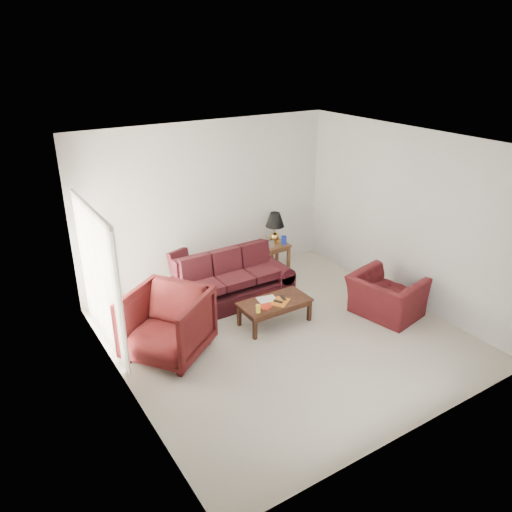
% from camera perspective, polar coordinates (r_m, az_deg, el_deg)
% --- Properties ---
extents(floor, '(5.00, 5.00, 0.00)m').
position_cam_1_polar(floor, '(7.94, 3.31, -9.05)').
color(floor, beige).
rests_on(floor, ground).
extents(blinds, '(0.10, 2.00, 2.16)m').
position_cam_1_polar(blinds, '(7.59, -17.56, -2.54)').
color(blinds, silver).
rests_on(blinds, ground).
extents(sofa, '(2.14, 0.96, 0.87)m').
position_cam_1_polar(sofa, '(8.68, -2.76, -2.75)').
color(sofa, black).
rests_on(sofa, ground).
extents(throw_pillow, '(0.44, 0.30, 0.42)m').
position_cam_1_polar(throw_pillow, '(8.87, -8.79, -0.60)').
color(throw_pillow, black).
rests_on(throw_pillow, sofa).
extents(end_table, '(0.53, 0.53, 0.55)m').
position_cam_1_polar(end_table, '(10.01, 2.10, -0.04)').
color(end_table, '#482F18').
rests_on(end_table, ground).
extents(table_lamp, '(0.48, 0.48, 0.62)m').
position_cam_1_polar(table_lamp, '(9.86, 2.16, 3.24)').
color(table_lamp, gold).
rests_on(table_lamp, end_table).
extents(clock, '(0.15, 0.06, 0.14)m').
position_cam_1_polar(clock, '(9.69, 1.68, 1.36)').
color(clock, silver).
rests_on(clock, end_table).
extents(blue_canister, '(0.14, 0.14, 0.17)m').
position_cam_1_polar(blue_canister, '(9.86, 3.22, 1.82)').
color(blue_canister, '#1C30B9').
rests_on(blue_canister, end_table).
extents(picture_frame, '(0.18, 0.21, 0.06)m').
position_cam_1_polar(picture_frame, '(9.94, 0.95, 2.05)').
color(picture_frame, '#ADADB1').
rests_on(picture_frame, end_table).
extents(floor_lamp, '(0.33, 0.33, 1.61)m').
position_cam_1_polar(floor_lamp, '(8.57, -16.77, -1.42)').
color(floor_lamp, white).
rests_on(floor_lamp, ground).
extents(armchair_left, '(1.53, 1.53, 1.01)m').
position_cam_1_polar(armchair_left, '(7.36, -10.14, -7.68)').
color(armchair_left, '#3E0E0E').
rests_on(armchair_left, ground).
extents(armchair_right, '(1.15, 1.26, 0.71)m').
position_cam_1_polar(armchair_right, '(8.59, 14.62, -4.45)').
color(armchair_right, '#420F12').
rests_on(armchair_right, ground).
extents(coffee_table, '(1.24, 0.78, 0.40)m').
position_cam_1_polar(coffee_table, '(8.16, 2.14, -6.41)').
color(coffee_table, black).
rests_on(coffee_table, ground).
extents(magazine_red, '(0.32, 0.29, 0.01)m').
position_cam_1_polar(magazine_red, '(7.92, 1.20, -5.65)').
color(magazine_red, '#AD2311').
rests_on(magazine_red, coffee_table).
extents(magazine_white, '(0.33, 0.27, 0.02)m').
position_cam_1_polar(magazine_white, '(8.09, 1.28, -4.98)').
color(magazine_white, white).
rests_on(magazine_white, coffee_table).
extents(magazine_orange, '(0.38, 0.36, 0.02)m').
position_cam_1_polar(magazine_orange, '(8.03, 2.81, -5.25)').
color(magazine_orange, '#CD6818').
rests_on(magazine_orange, coffee_table).
extents(remote_a, '(0.11, 0.15, 0.02)m').
position_cam_1_polar(remote_a, '(8.00, 2.56, -5.20)').
color(remote_a, black).
rests_on(remote_a, coffee_table).
extents(remote_b, '(0.08, 0.17, 0.02)m').
position_cam_1_polar(remote_b, '(8.11, 3.10, -4.78)').
color(remote_b, black).
rests_on(remote_b, coffee_table).
extents(yellow_glass, '(0.09, 0.09, 0.13)m').
position_cam_1_polar(yellow_glass, '(7.71, 0.25, -6.04)').
color(yellow_glass, yellow).
rests_on(yellow_glass, coffee_table).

